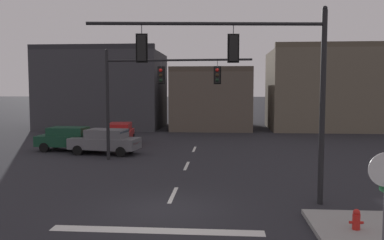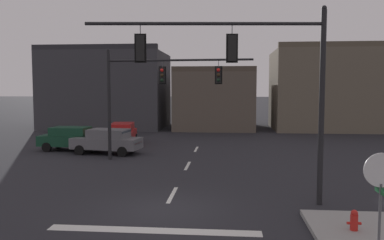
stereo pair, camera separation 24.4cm
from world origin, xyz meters
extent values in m
plane|color=#232328|center=(0.00, 0.00, 0.00)|extent=(400.00, 400.00, 0.00)
cube|color=silver|center=(0.00, -2.00, 0.00)|extent=(6.40, 0.50, 0.01)
cube|color=silver|center=(0.00, 2.00, 0.00)|extent=(0.16, 2.40, 0.01)
cube|color=silver|center=(0.00, 8.00, 0.00)|extent=(0.16, 2.40, 0.01)
cube|color=silver|center=(0.00, 14.00, 0.00)|extent=(0.16, 2.40, 0.01)
cylinder|color=black|center=(5.53, 1.20, 3.50)|extent=(0.20, 0.20, 7.00)
cylinder|color=black|center=(1.34, 0.80, 6.50)|extent=(8.39, 0.91, 0.12)
sphere|color=black|center=(5.53, 1.20, 7.05)|extent=(0.18, 0.18, 0.18)
cylinder|color=#56565B|center=(2.31, 0.89, 6.27)|extent=(0.03, 0.03, 0.35)
cube|color=black|center=(2.31, 0.89, 5.64)|extent=(0.32, 0.27, 0.90)
sphere|color=red|center=(2.29, 1.02, 5.92)|extent=(0.20, 0.20, 0.20)
sphere|color=#2D2314|center=(2.29, 1.02, 5.64)|extent=(0.20, 0.20, 0.20)
sphere|color=black|center=(2.29, 1.02, 5.36)|extent=(0.20, 0.20, 0.20)
cube|color=black|center=(2.31, 0.88, 5.64)|extent=(0.42, 0.07, 1.02)
cylinder|color=#56565B|center=(-0.92, 0.59, 6.27)|extent=(0.03, 0.03, 0.35)
cube|color=black|center=(-0.92, 0.59, 5.64)|extent=(0.32, 0.27, 0.90)
sphere|color=red|center=(-0.93, 0.72, 5.92)|extent=(0.20, 0.20, 0.20)
sphere|color=#2D2314|center=(-0.93, 0.72, 5.64)|extent=(0.20, 0.20, 0.20)
sphere|color=black|center=(-0.93, 0.72, 5.36)|extent=(0.20, 0.20, 0.20)
cube|color=black|center=(-0.91, 0.57, 5.64)|extent=(0.42, 0.07, 1.02)
cylinder|color=black|center=(-4.82, 9.52, 3.20)|extent=(0.20, 0.20, 6.40)
cylinder|color=black|center=(-0.62, 9.28, 5.84)|extent=(8.41, 0.60, 0.12)
sphere|color=black|center=(-4.82, 9.52, 6.45)|extent=(0.18, 0.18, 0.18)
cylinder|color=#56565B|center=(-1.59, 9.34, 5.61)|extent=(0.03, 0.03, 0.35)
cube|color=black|center=(-1.59, 9.34, 4.98)|extent=(0.31, 0.26, 0.90)
sphere|color=red|center=(-1.59, 9.21, 5.26)|extent=(0.20, 0.20, 0.20)
sphere|color=#2D2314|center=(-1.59, 9.21, 4.98)|extent=(0.20, 0.20, 0.20)
sphere|color=black|center=(-1.59, 9.21, 4.70)|extent=(0.20, 0.20, 0.20)
cube|color=black|center=(-1.58, 9.36, 4.98)|extent=(0.42, 0.05, 1.02)
cylinder|color=#56565B|center=(1.64, 9.15, 5.61)|extent=(0.03, 0.03, 0.35)
cube|color=black|center=(1.64, 9.15, 4.98)|extent=(0.31, 0.26, 0.90)
sphere|color=red|center=(1.64, 9.02, 5.26)|extent=(0.20, 0.20, 0.20)
sphere|color=#2D2314|center=(1.64, 9.02, 4.98)|extent=(0.20, 0.20, 0.20)
sphere|color=black|center=(1.64, 9.02, 4.70)|extent=(0.20, 0.20, 0.20)
cube|color=black|center=(1.65, 9.17, 4.98)|extent=(0.42, 0.05, 1.02)
cylinder|color=#56565B|center=(5.50, -4.53, 1.07)|extent=(0.06, 0.06, 2.15)
cube|color=slate|center=(-5.64, 11.54, 0.70)|extent=(4.60, 2.37, 0.70)
cube|color=slate|center=(-5.50, 11.52, 1.33)|extent=(2.65, 1.91, 0.56)
cube|color=#2D3842|center=(-6.26, 11.62, 1.31)|extent=(0.45, 1.54, 0.47)
cube|color=#2D3842|center=(-4.34, 11.36, 1.31)|extent=(0.42, 1.54, 0.46)
cylinder|color=black|center=(-7.20, 10.89, 0.32)|extent=(0.66, 0.30, 0.64)
cylinder|color=black|center=(-6.97, 12.57, 0.32)|extent=(0.66, 0.30, 0.64)
cylinder|color=black|center=(-4.32, 10.50, 0.32)|extent=(0.66, 0.30, 0.64)
cylinder|color=black|center=(-4.09, 12.19, 0.32)|extent=(0.66, 0.30, 0.64)
sphere|color=silver|center=(-7.88, 11.26, 0.75)|extent=(0.16, 0.16, 0.16)
sphere|color=silver|center=(-7.73, 12.40, 0.75)|extent=(0.16, 0.16, 0.16)
cube|color=maroon|center=(-3.48, 11.25, 0.78)|extent=(0.22, 1.36, 0.12)
cube|color=#143D28|center=(-8.37, 12.68, 0.70)|extent=(4.48, 2.02, 0.70)
cube|color=#143D28|center=(-8.52, 12.69, 1.33)|extent=(2.54, 1.72, 0.56)
cube|color=#2D3842|center=(-7.75, 12.65, 1.31)|extent=(0.32, 1.53, 0.47)
cube|color=#2D3842|center=(-9.69, 12.75, 1.31)|extent=(0.29, 1.53, 0.46)
cylinder|color=black|center=(-6.87, 13.46, 0.32)|extent=(0.65, 0.25, 0.64)
cylinder|color=black|center=(-6.96, 11.76, 0.32)|extent=(0.65, 0.25, 0.64)
cylinder|color=black|center=(-9.78, 13.60, 0.32)|extent=(0.65, 0.25, 0.64)
cylinder|color=black|center=(-9.86, 11.91, 0.32)|extent=(0.65, 0.25, 0.64)
sphere|color=silver|center=(-6.16, 13.15, 0.75)|extent=(0.16, 0.16, 0.16)
sphere|color=silver|center=(-6.22, 12.00, 0.75)|extent=(0.16, 0.16, 0.16)
cube|color=maroon|center=(-10.54, 12.79, 0.78)|extent=(0.11, 1.37, 0.12)
cube|color=#A81E1E|center=(-5.81, 15.89, 0.70)|extent=(2.31, 4.58, 0.70)
cube|color=#A81E1E|center=(-5.83, 16.04, 1.33)|extent=(1.88, 2.64, 0.56)
cube|color=#2D3842|center=(-5.73, 15.28, 1.31)|extent=(1.54, 0.43, 0.47)
cube|color=#2D3842|center=(-5.97, 17.20, 1.31)|extent=(1.54, 0.40, 0.46)
cylinder|color=black|center=(-4.79, 14.55, 0.32)|extent=(0.30, 0.66, 0.64)
cylinder|color=black|center=(-6.48, 14.35, 0.32)|extent=(0.30, 0.66, 0.64)
cylinder|color=black|center=(-5.14, 17.43, 0.32)|extent=(0.30, 0.66, 0.64)
cylinder|color=black|center=(-6.83, 17.23, 0.32)|extent=(0.30, 0.66, 0.64)
sphere|color=silver|center=(-4.98, 13.79, 0.75)|extent=(0.16, 0.16, 0.16)
sphere|color=silver|center=(-6.12, 13.66, 0.75)|extent=(0.16, 0.16, 0.16)
cube|color=maroon|center=(-6.07, 18.05, 0.78)|extent=(1.36, 0.20, 0.12)
cylinder|color=red|center=(5.82, -1.85, 0.33)|extent=(0.22, 0.22, 0.55)
cylinder|color=red|center=(5.82, -1.85, 0.05)|extent=(0.30, 0.30, 0.10)
sphere|color=red|center=(5.82, -1.85, 0.65)|extent=(0.20, 0.20, 0.20)
cylinder|color=red|center=(5.67, -1.85, 0.35)|extent=(0.10, 0.08, 0.08)
cylinder|color=red|center=(5.97, -1.85, 0.35)|extent=(0.10, 0.08, 0.08)
cube|color=#38383D|center=(-10.92, 29.10, 4.03)|extent=(12.57, 8.96, 8.07)
cube|color=#2B2B30|center=(-10.92, 24.92, 8.32)|extent=(12.57, 0.60, 0.50)
cube|color=brown|center=(0.81, 29.71, 2.93)|extent=(8.14, 10.19, 5.87)
cube|color=#493F35|center=(0.81, 24.92, 6.12)|extent=(8.14, 0.60, 0.50)
cube|color=#665B4C|center=(12.60, 28.82, 4.05)|extent=(11.43, 8.40, 8.09)
cube|color=brown|center=(12.60, 24.92, 8.34)|extent=(11.43, 0.60, 0.50)
camera|label=1|loc=(1.93, -13.36, 4.21)|focal=37.06mm
camera|label=2|loc=(2.17, -13.34, 4.21)|focal=37.06mm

